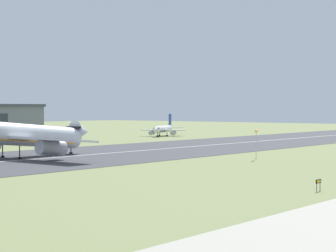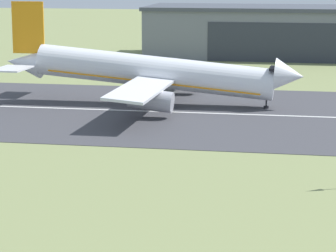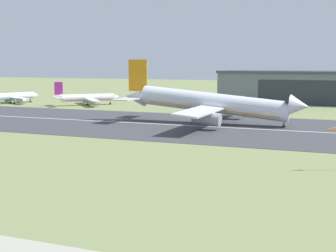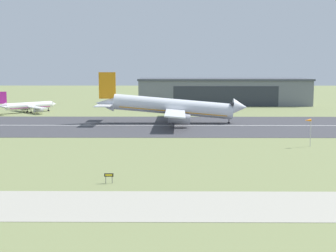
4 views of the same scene
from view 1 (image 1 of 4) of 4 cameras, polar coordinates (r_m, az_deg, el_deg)
ground_plane at (r=102.52m, az=3.96°, el=-4.68°), size 690.11×690.11×0.00m
runway_strip at (r=139.22m, az=-14.42°, el=-3.05°), size 450.11×49.96×0.06m
runway_centreline at (r=139.22m, az=-14.42°, el=-3.04°), size 405.10×0.70×0.01m
airplane_landing at (r=148.00m, az=-13.72°, el=-0.75°), size 49.48×47.95×16.48m
airplane_parked_west at (r=256.32m, az=-0.41°, el=-0.28°), size 22.64×17.66×8.63m
windsock_pole at (r=142.14m, az=7.68°, el=-0.63°), size 1.93×1.42×6.49m
runway_sign at (r=90.26m, az=12.97°, el=-4.80°), size 1.46×0.13×1.62m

